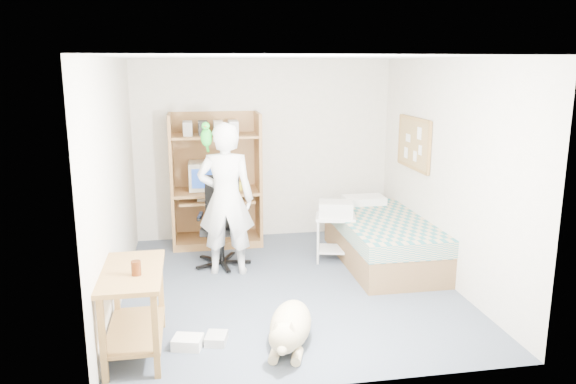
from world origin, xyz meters
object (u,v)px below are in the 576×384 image
(computer_hutch, at_px, (216,185))
(bed, at_px, (382,239))
(office_chair, at_px, (222,234))
(side_desk, at_px, (134,299))
(dog, at_px, (290,326))
(person, at_px, (226,199))
(printer_cart, at_px, (335,231))

(computer_hutch, xyz_separation_m, bed, (2.00, -1.12, -0.53))
(computer_hutch, bearing_deg, office_chair, -88.76)
(bed, distance_m, office_chair, 2.00)
(side_desk, distance_m, office_chair, 2.26)
(bed, distance_m, dog, 2.47)
(dog, bearing_deg, computer_hutch, 116.51)
(person, bearing_deg, office_chair, -73.68)
(person, bearing_deg, computer_hutch, -78.33)
(computer_hutch, bearing_deg, side_desk, -106.14)
(person, relative_size, dog, 1.65)
(computer_hutch, distance_m, dog, 3.16)
(bed, bearing_deg, side_desk, -147.50)
(side_desk, height_order, dog, side_desk)
(bed, distance_m, person, 2.03)
(computer_hutch, bearing_deg, dog, -81.18)
(office_chair, relative_size, printer_cart, 1.85)
(computer_hutch, distance_m, side_desk, 3.08)
(side_desk, xyz_separation_m, dog, (1.32, -0.12, -0.31))
(computer_hutch, distance_m, person, 1.17)
(bed, distance_m, side_desk, 3.39)
(side_desk, xyz_separation_m, office_chair, (0.87, 2.08, -0.11))
(computer_hutch, height_order, dog, computer_hutch)
(computer_hutch, bearing_deg, printer_cart, -34.39)
(person, bearing_deg, printer_cart, -163.71)
(computer_hutch, xyz_separation_m, dog, (0.47, -3.06, -0.64))
(side_desk, bearing_deg, office_chair, 67.38)
(dog, bearing_deg, person, 120.03)
(person, bearing_deg, dog, 111.07)
(bed, xyz_separation_m, office_chair, (-1.98, 0.27, 0.10))
(side_desk, height_order, person, person)
(side_desk, distance_m, dog, 1.37)
(bed, bearing_deg, office_chair, 172.28)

